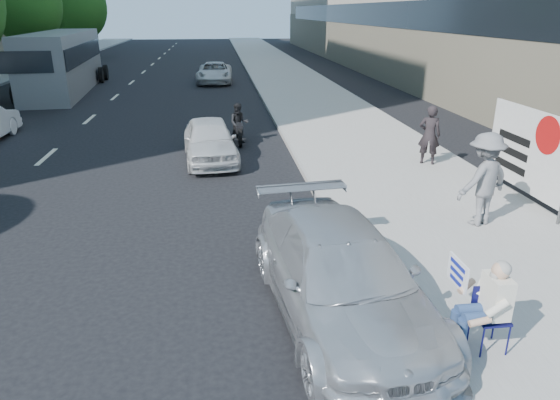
{
  "coord_description": "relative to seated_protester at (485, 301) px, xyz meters",
  "views": [
    {
      "loc": [
        -0.91,
        -8.4,
        4.43
      ],
      "look_at": [
        0.2,
        0.59,
        0.98
      ],
      "focal_mm": 32.0,
      "sensor_mm": 36.0,
      "label": 1
    }
  ],
  "objects": [
    {
      "name": "ground",
      "position": [
        -2.44,
        3.14,
        -0.87
      ],
      "size": [
        160.0,
        160.0,
        0.0
      ],
      "primitive_type": "plane",
      "color": "black",
      "rests_on": "ground"
    },
    {
      "name": "near_sidewalk",
      "position": [
        1.56,
        23.14,
        -0.8
      ],
      "size": [
        5.0,
        120.0,
        0.15
      ],
      "primitive_type": "cube",
      "color": "gray",
      "rests_on": "ground"
    },
    {
      "name": "tree_far_d",
      "position": [
        -16.14,
        33.14,
        4.01
      ],
      "size": [
        4.8,
        4.8,
        7.65
      ],
      "color": "#382616",
      "rests_on": "ground"
    },
    {
      "name": "tree_far_e",
      "position": [
        -16.14,
        47.14,
        3.91
      ],
      "size": [
        5.4,
        5.4,
        7.89
      ],
      "color": "#382616",
      "rests_on": "ground"
    },
    {
      "name": "seated_protester",
      "position": [
        0.0,
        0.0,
        0.0
      ],
      "size": [
        0.83,
        1.11,
        1.31
      ],
      "color": "#121250",
      "rests_on": "near_sidewalk"
    },
    {
      "name": "jogger",
      "position": [
        2.07,
        3.99,
        0.27
      ],
      "size": [
        1.46,
        1.15,
        1.99
      ],
      "primitive_type": "imported",
      "rotation": [
        0.0,
        0.0,
        3.51
      ],
      "color": "slate",
      "rests_on": "near_sidewalk"
    },
    {
      "name": "pedestrian_woman",
      "position": [
        2.77,
        8.44,
        0.14
      ],
      "size": [
        0.75,
        0.64,
        1.74
      ],
      "primitive_type": "imported",
      "rotation": [
        0.0,
        0.0,
        2.71
      ],
      "color": "black",
      "rests_on": "near_sidewalk"
    },
    {
      "name": "protest_banner",
      "position": [
        3.74,
        5.23,
        0.53
      ],
      "size": [
        0.08,
        3.06,
        2.2
      ],
      "color": "#4C4C4C",
      "rests_on": "near_sidewalk"
    },
    {
      "name": "parked_sedan",
      "position": [
        -1.64,
        1.14,
        -0.16
      ],
      "size": [
        2.48,
        5.11,
        1.43
      ],
      "primitive_type": "imported",
      "rotation": [
        0.0,
        0.0,
        0.1
      ],
      "color": "#B2B5BA",
      "rests_on": "ground"
    },
    {
      "name": "white_sedan_near",
      "position": [
        -3.66,
        10.07,
        -0.21
      ],
      "size": [
        1.88,
        3.99,
        1.32
      ],
      "primitive_type": "imported",
      "rotation": [
        0.0,
        0.0,
        0.09
      ],
      "color": "silver",
      "rests_on": "ground"
    },
    {
      "name": "white_sedan_far",
      "position": [
        -3.48,
        28.28,
        -0.22
      ],
      "size": [
        2.37,
        4.8,
        1.31
      ],
      "primitive_type": "imported",
      "rotation": [
        0.0,
        0.0,
        -0.04
      ],
      "color": "silver",
      "rests_on": "ground"
    },
    {
      "name": "motorcycle",
      "position": [
        -2.65,
        12.22,
        -0.24
      ],
      "size": [
        0.69,
        2.04,
        1.42
      ],
      "rotation": [
        0.0,
        0.0,
        -0.0
      ],
      "color": "black",
      "rests_on": "ground"
    },
    {
      "name": "bus",
      "position": [
        -12.11,
        25.74,
        0.76
      ],
      "size": [
        3.46,
        12.22,
        3.3
      ],
      "rotation": [
        0.0,
        0.0,
        0.07
      ],
      "color": "slate",
      "rests_on": "ground"
    }
  ]
}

